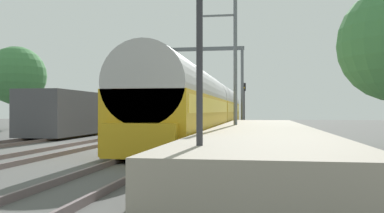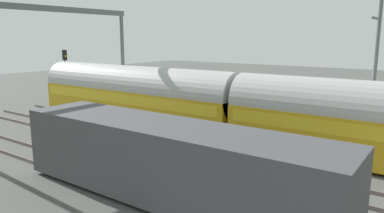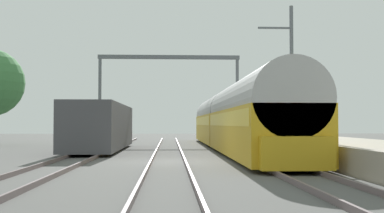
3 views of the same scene
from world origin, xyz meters
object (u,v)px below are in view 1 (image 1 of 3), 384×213
freight_car (84,113)px  person_crossing (230,118)px  railway_signal_far (244,98)px  catenary_gantry (179,70)px  railway_signal_near (199,32)px  passenger_train (206,106)px

freight_car → person_crossing: (9.52, 8.12, -0.44)m
person_crossing → railway_signal_far: (0.76, 12.05, 2.06)m
railway_signal_far → person_crossing: bearing=-93.6°
person_crossing → railway_signal_far: size_ratio=0.36×
person_crossing → catenary_gantry: size_ratio=0.14×
freight_car → railway_signal_near: bearing=-59.6°
railway_signal_far → freight_car: bearing=-117.0°
passenger_train → person_crossing: size_ratio=18.99×
railway_signal_near → railway_signal_far: 38.60m
passenger_train → catenary_gantry: (-4.18, 11.33, 3.68)m
passenger_train → freight_car: bearing=-169.0°
passenger_train → railway_signal_near: railway_signal_near is taller
railway_signal_near → freight_car: bearing=120.4°
freight_car → railway_signal_far: railway_signal_far is taller
freight_car → railway_signal_near: (10.80, -18.43, 1.88)m
freight_car → catenary_gantry: (4.18, 12.96, 4.18)m
freight_car → catenary_gantry: 14.24m
freight_car → railway_signal_near: size_ratio=2.47×
passenger_train → railway_signal_far: railway_signal_far is taller
railway_signal_near → catenary_gantry: (-6.62, 31.39, 2.30)m
freight_car → railway_signal_far: 22.69m
person_crossing → railway_signal_near: 26.68m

